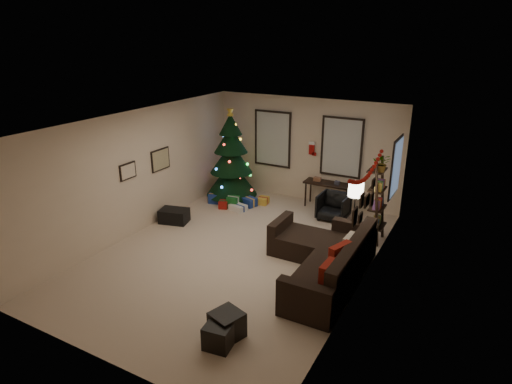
% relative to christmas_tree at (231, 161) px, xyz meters
% --- Properties ---
extents(floor, '(7.00, 7.00, 0.00)m').
position_rel_christmas_tree_xyz_m(floor, '(1.73, -2.60, -1.04)').
color(floor, beige).
rests_on(floor, ground).
extents(ceiling, '(7.00, 7.00, 0.00)m').
position_rel_christmas_tree_xyz_m(ceiling, '(1.73, -2.60, 1.66)').
color(ceiling, white).
rests_on(ceiling, floor).
extents(wall_back, '(5.00, 0.00, 5.00)m').
position_rel_christmas_tree_xyz_m(wall_back, '(1.73, 0.90, 0.31)').
color(wall_back, beige).
rests_on(wall_back, floor).
extents(wall_front, '(5.00, 0.00, 5.00)m').
position_rel_christmas_tree_xyz_m(wall_front, '(1.73, -6.10, 0.31)').
color(wall_front, beige).
rests_on(wall_front, floor).
extents(wall_left, '(0.00, 7.00, 7.00)m').
position_rel_christmas_tree_xyz_m(wall_left, '(-0.77, -2.60, 0.31)').
color(wall_left, beige).
rests_on(wall_left, floor).
extents(wall_right, '(0.00, 7.00, 7.00)m').
position_rel_christmas_tree_xyz_m(wall_right, '(4.23, -2.60, 0.31)').
color(wall_right, beige).
rests_on(wall_right, floor).
extents(window_back_left, '(1.05, 0.06, 1.50)m').
position_rel_christmas_tree_xyz_m(window_back_left, '(0.78, 0.87, 0.51)').
color(window_back_left, '#728CB2').
rests_on(window_back_left, wall_back).
extents(window_back_right, '(1.05, 0.06, 1.50)m').
position_rel_christmas_tree_xyz_m(window_back_right, '(2.68, 0.87, 0.51)').
color(window_back_right, '#728CB2').
rests_on(window_back_right, wall_back).
extents(window_right_wall, '(0.06, 0.90, 1.30)m').
position_rel_christmas_tree_xyz_m(window_right_wall, '(4.20, -0.05, 0.46)').
color(window_right_wall, '#728CB2').
rests_on(window_right_wall, wall_right).
extents(christmas_tree, '(1.35, 1.35, 2.50)m').
position_rel_christmas_tree_xyz_m(christmas_tree, '(0.00, 0.00, 0.00)').
color(christmas_tree, black).
rests_on(christmas_tree, floor).
extents(presents, '(1.50, 1.01, 0.30)m').
position_rel_christmas_tree_xyz_m(presents, '(0.31, -0.37, -0.92)').
color(presents, maroon).
rests_on(presents, floor).
extents(sofa, '(1.92, 2.79, 0.88)m').
position_rel_christmas_tree_xyz_m(sofa, '(3.56, -2.52, -0.75)').
color(sofa, black).
rests_on(sofa, floor).
extents(pillow_red_a, '(0.13, 0.43, 0.43)m').
position_rel_christmas_tree_xyz_m(pillow_red_a, '(3.94, -3.55, -0.40)').
color(pillow_red_a, maroon).
rests_on(pillow_red_a, sofa).
extents(pillow_red_b, '(0.29, 0.49, 0.48)m').
position_rel_christmas_tree_xyz_m(pillow_red_b, '(3.94, -2.91, -0.40)').
color(pillow_red_b, maroon).
rests_on(pillow_red_b, sofa).
extents(pillow_cream, '(0.14, 0.40, 0.40)m').
position_rel_christmas_tree_xyz_m(pillow_cream, '(3.94, -2.39, -0.41)').
color(pillow_cream, beige).
rests_on(pillow_cream, sofa).
extents(ottoman_near, '(0.53, 0.53, 0.40)m').
position_rel_christmas_tree_xyz_m(ottoman_near, '(2.90, -4.87, -0.84)').
color(ottoman_near, black).
rests_on(ottoman_near, floor).
extents(ottoman_far, '(0.42, 0.42, 0.36)m').
position_rel_christmas_tree_xyz_m(ottoman_far, '(2.92, -5.10, -0.86)').
color(ottoman_far, black).
rests_on(ottoman_far, floor).
extents(desk, '(1.23, 0.44, 0.66)m').
position_rel_christmas_tree_xyz_m(desk, '(2.48, 0.62, -0.45)').
color(desk, black).
rests_on(desk, floor).
extents(desk_chair, '(0.63, 0.60, 0.64)m').
position_rel_christmas_tree_xyz_m(desk_chair, '(2.85, -0.03, -0.71)').
color(desk_chair, black).
rests_on(desk_chair, floor).
extents(bookshelf, '(0.30, 0.54, 1.83)m').
position_rel_christmas_tree_xyz_m(bookshelf, '(4.03, -0.69, -0.15)').
color(bookshelf, black).
rests_on(bookshelf, floor).
extents(potted_plant, '(0.53, 0.48, 0.50)m').
position_rel_christmas_tree_xyz_m(potted_plant, '(4.03, -0.78, 0.78)').
color(potted_plant, '#4C4C4C').
rests_on(potted_plant, bookshelf).
extents(floor_lamp, '(0.30, 0.30, 1.43)m').
position_rel_christmas_tree_xyz_m(floor_lamp, '(3.68, -1.25, 0.16)').
color(floor_lamp, black).
rests_on(floor_lamp, floor).
extents(art_map, '(0.04, 0.60, 0.50)m').
position_rel_christmas_tree_xyz_m(art_map, '(-0.75, -1.88, 0.42)').
color(art_map, black).
rests_on(art_map, wall_left).
extents(art_abstract, '(0.04, 0.45, 0.35)m').
position_rel_christmas_tree_xyz_m(art_abstract, '(-0.75, -2.92, 0.43)').
color(art_abstract, black).
rests_on(art_abstract, wall_left).
extents(gallery, '(0.03, 1.25, 0.54)m').
position_rel_christmas_tree_xyz_m(gallery, '(4.21, -2.67, 0.54)').
color(gallery, black).
rests_on(gallery, wall_right).
extents(garland, '(0.08, 1.90, 0.30)m').
position_rel_christmas_tree_xyz_m(garland, '(4.18, -2.57, 1.08)').
color(garland, '#A5140C').
rests_on(garland, wall_right).
extents(stocking_left, '(0.20, 0.05, 0.36)m').
position_rel_christmas_tree_xyz_m(stocking_left, '(1.59, 0.94, 0.44)').
color(stocking_left, '#990F0C').
rests_on(stocking_left, wall_back).
extents(stocking_right, '(0.20, 0.05, 0.36)m').
position_rel_christmas_tree_xyz_m(stocking_right, '(1.92, 0.83, 0.41)').
color(stocking_right, '#990F0C').
rests_on(stocking_right, wall_back).
extents(storage_bin, '(0.73, 0.58, 0.32)m').
position_rel_christmas_tree_xyz_m(storage_bin, '(-0.37, -1.99, -0.87)').
color(storage_bin, black).
rests_on(storage_bin, floor).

